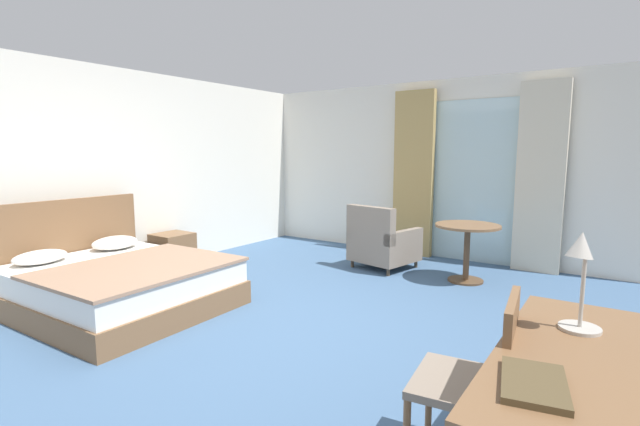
{
  "coord_description": "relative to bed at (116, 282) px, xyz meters",
  "views": [
    {
      "loc": [
        2.52,
        -2.85,
        1.55
      ],
      "look_at": [
        0.3,
        0.35,
        1.02
      ],
      "focal_mm": 25.51,
      "sensor_mm": 36.0,
      "label": 1
    }
  ],
  "objects": [
    {
      "name": "ground",
      "position": [
        1.65,
        0.41,
        -0.31
      ],
      "size": [
        6.14,
        7.83,
        0.1
      ],
      "primitive_type": "cube",
      "color": "#426084"
    },
    {
      "name": "wall_back",
      "position": [
        1.65,
        4.06,
        1.02
      ],
      "size": [
        5.74,
        0.12,
        2.57
      ],
      "primitive_type": "cube",
      "color": "white",
      "rests_on": "ground"
    },
    {
      "name": "wall_left",
      "position": [
        -1.16,
        0.41,
        1.02
      ],
      "size": [
        0.12,
        7.43,
        2.57
      ],
      "primitive_type": "cube",
      "color": "white",
      "rests_on": "ground"
    },
    {
      "name": "balcony_glass_door",
      "position": [
        2.32,
        3.98,
        0.87
      ],
      "size": [
        1.28,
        0.02,
        2.26
      ],
      "primitive_type": "cube",
      "color": "silver",
      "rests_on": "ground"
    },
    {
      "name": "curtain_panel_left",
      "position": [
        1.46,
        3.88,
        0.95
      ],
      "size": [
        0.6,
        0.1,
        2.43
      ],
      "primitive_type": "cube",
      "color": "tan",
      "rests_on": "ground"
    },
    {
      "name": "curtain_panel_right",
      "position": [
        3.18,
        3.88,
        0.95
      ],
      "size": [
        0.57,
        0.1,
        2.43
      ],
      "primitive_type": "cube",
      "color": "beige",
      "rests_on": "ground"
    },
    {
      "name": "bed",
      "position": [
        0.0,
        0.0,
        0.0
      ],
      "size": [
        2.02,
        1.76,
        1.03
      ],
      "color": "brown",
      "rests_on": "ground"
    },
    {
      "name": "nightstand",
      "position": [
        -0.83,
        1.31,
        -0.03
      ],
      "size": [
        0.43,
        0.47,
        0.47
      ],
      "color": "brown",
      "rests_on": "ground"
    },
    {
      "name": "writing_desk",
      "position": [
        4.02,
        -0.45,
        0.39
      ],
      "size": [
        0.58,
        1.46,
        0.74
      ],
      "color": "brown",
      "rests_on": "ground"
    },
    {
      "name": "desk_chair",
      "position": [
        3.64,
        -0.35,
        0.24
      ],
      "size": [
        0.51,
        0.52,
        0.89
      ],
      "color": "gray",
      "rests_on": "ground"
    },
    {
      "name": "desk_lamp",
      "position": [
        4.0,
        -0.17,
        0.78
      ],
      "size": [
        0.18,
        0.19,
        0.47
      ],
      "color": "#B7B2A8",
      "rests_on": "writing_desk"
    },
    {
      "name": "closed_book",
      "position": [
        3.94,
        -0.82,
        0.5
      ],
      "size": [
        0.27,
        0.36,
        0.02
      ],
      "primitive_type": "cube",
      "rotation": [
        0.0,
        0.0,
        0.21
      ],
      "color": "brown",
      "rests_on": "writing_desk"
    },
    {
      "name": "armchair_by_window",
      "position": [
        1.46,
        2.9,
        0.08
      ],
      "size": [
        0.85,
        0.85,
        0.85
      ],
      "color": "gray",
      "rests_on": "ground"
    },
    {
      "name": "round_cafe_table",
      "position": [
        2.58,
        2.91,
        0.26
      ],
      "size": [
        0.75,
        0.75,
        0.69
      ],
      "color": "brown",
      "rests_on": "ground"
    }
  ]
}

